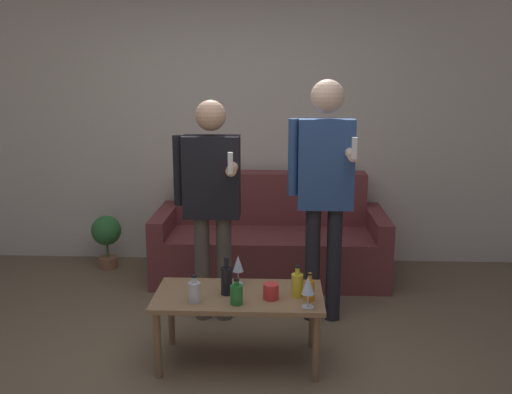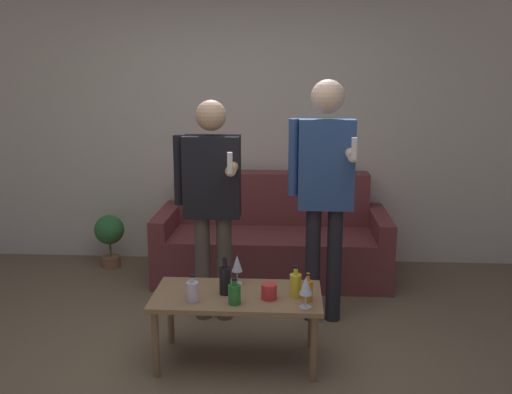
{
  "view_description": "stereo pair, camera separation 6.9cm",
  "coord_description": "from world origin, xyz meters",
  "px_view_note": "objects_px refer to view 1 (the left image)",
  "views": [
    {
      "loc": [
        0.39,
        -3.1,
        1.82
      ],
      "look_at": [
        0.23,
        0.77,
        0.95
      ],
      "focal_mm": 40.0,
      "sensor_mm": 36.0,
      "label": 1
    },
    {
      "loc": [
        0.46,
        -3.09,
        1.82
      ],
      "look_at": [
        0.23,
        0.77,
        0.95
      ],
      "focal_mm": 40.0,
      "sensor_mm": 36.0,
      "label": 2
    }
  ],
  "objects_px": {
    "couch": "(270,241)",
    "person_standing_left": "(211,193)",
    "bottle_orange": "(227,280)",
    "person_standing_right": "(325,180)",
    "coffee_table": "(239,302)"
  },
  "relations": [
    {
      "from": "person_standing_left",
      "to": "bottle_orange",
      "type": "bearing_deg",
      "value": -75.56
    },
    {
      "from": "bottle_orange",
      "to": "person_standing_left",
      "type": "xyz_separation_m",
      "value": [
        -0.17,
        0.64,
        0.41
      ]
    },
    {
      "from": "bottle_orange",
      "to": "person_standing_right",
      "type": "xyz_separation_m",
      "value": [
        0.64,
        0.66,
        0.51
      ]
    },
    {
      "from": "couch",
      "to": "bottle_orange",
      "type": "xyz_separation_m",
      "value": [
        -0.24,
        -1.6,
        0.23
      ]
    },
    {
      "from": "person_standing_right",
      "to": "couch",
      "type": "bearing_deg",
      "value": 113.08
    },
    {
      "from": "person_standing_left",
      "to": "couch",
      "type": "bearing_deg",
      "value": 66.88
    },
    {
      "from": "coffee_table",
      "to": "person_standing_right",
      "type": "bearing_deg",
      "value": 49.28
    },
    {
      "from": "couch",
      "to": "bottle_orange",
      "type": "bearing_deg",
      "value": -98.62
    },
    {
      "from": "person_standing_right",
      "to": "coffee_table",
      "type": "bearing_deg",
      "value": -130.72
    },
    {
      "from": "person_standing_right",
      "to": "person_standing_left",
      "type": "bearing_deg",
      "value": -178.53
    },
    {
      "from": "couch",
      "to": "coffee_table",
      "type": "height_order",
      "value": "couch"
    },
    {
      "from": "couch",
      "to": "bottle_orange",
      "type": "relative_size",
      "value": 8.44
    },
    {
      "from": "couch",
      "to": "person_standing_right",
      "type": "height_order",
      "value": "person_standing_right"
    },
    {
      "from": "couch",
      "to": "person_standing_left",
      "type": "bearing_deg",
      "value": -113.12
    },
    {
      "from": "coffee_table",
      "to": "person_standing_right",
      "type": "height_order",
      "value": "person_standing_right"
    }
  ]
}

